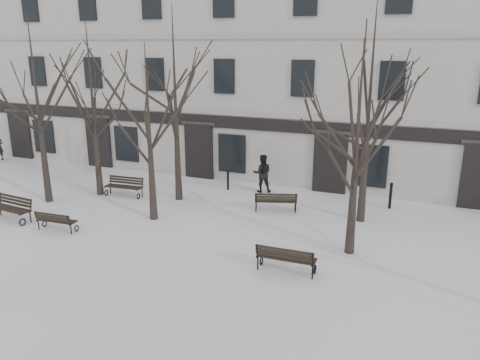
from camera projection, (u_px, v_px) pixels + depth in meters
The scene contains 17 objects.
ground at pixel (189, 243), 16.96m from camera, with size 100.00×100.00×0.00m, color white.
building at pixel (291, 70), 26.97m from camera, with size 40.40×10.20×11.40m.
tree_0 at pixel (36, 88), 20.05m from camera, with size 5.73×5.73×8.19m.
tree_1 at pixel (148, 113), 18.11m from camera, with size 4.92×4.92×7.02m.
tree_2 at pixel (358, 125), 14.97m from camera, with size 4.99×4.99×7.13m.
tree_4 at pixel (91, 90), 21.10m from camera, with size 5.56×5.56×7.95m.
tree_5 at pixel (175, 82), 20.26m from camera, with size 6.01×6.01×8.59m.
tree_6 at pixel (371, 88), 17.63m from camera, with size 5.99×5.99×8.56m.
bench_0 at pixel (11, 208), 19.07m from camera, with size 2.00×0.90×0.98m.
bench_1 at pixel (56, 220), 17.95m from camera, with size 1.62×0.67×0.80m.
bench_2 at pixel (286, 258), 14.65m from camera, with size 1.88×0.71×0.94m.
bench_3 at pixel (124, 186), 22.11m from camera, with size 1.85×0.78×0.91m.
bench_4 at pixel (276, 201), 20.03m from camera, with size 1.88×1.17×0.90m.
bollard_a at pixel (228, 179), 23.04m from camera, with size 0.13×0.13×1.01m.
bollard_b at pixel (391, 195), 20.38m from camera, with size 0.15×0.15×1.18m.
pedestrian_a at pixel (1, 160), 29.15m from camera, with size 0.62×0.40×1.69m, color black.
pedestrian_b at pixel (262, 192), 22.87m from camera, with size 0.91×0.70×1.86m, color black.
Camera 1 is at (7.54, -13.83, 6.96)m, focal length 35.00 mm.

